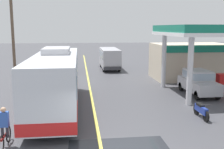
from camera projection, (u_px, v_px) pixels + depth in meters
ground at (87, 74)px, 29.45m from camera, size 120.00×120.00×0.00m
lane_divider_stripe at (89, 83)px, 24.56m from camera, size 0.16×50.00×0.01m
coach_bus_main at (56, 81)px, 16.42m from camera, size 2.60×11.04×3.69m
gas_station_roadside at (199, 54)px, 24.38m from camera, size 9.10×11.95×5.10m
car_at_pump at (198, 81)px, 20.26m from camera, size 1.70×4.20×1.82m
minibus_opposing_lane at (110, 57)px, 32.52m from camera, size 2.04×6.13×2.44m
cyclist_on_shoulder at (5, 129)px, 11.30m from camera, size 0.34×1.82×1.72m
motorcycle_parked_forecourt at (201, 110)px, 14.98m from camera, size 0.55×1.80×0.92m
pedestrian_near_pump at (195, 75)px, 23.20m from camera, size 0.55×0.22×1.66m
car_trailing_behind_bus at (65, 63)px, 30.60m from camera, size 1.70×4.20×1.82m
utility_pole_roadside at (13, 33)px, 22.55m from camera, size 1.80×0.24×8.60m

